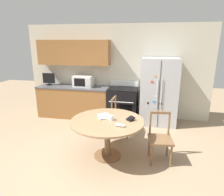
% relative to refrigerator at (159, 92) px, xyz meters
% --- Properties ---
extents(ground_plane, '(14.00, 14.00, 0.00)m').
position_rel_refrigerator_xyz_m(ground_plane, '(-1.20, -2.24, -0.87)').
color(ground_plane, '#9E8466').
extents(back_wall, '(5.20, 0.44, 2.60)m').
position_rel_refrigerator_xyz_m(back_wall, '(-1.50, 0.35, 0.57)').
color(back_wall, beige).
rests_on(back_wall, ground_plane).
extents(kitchen_counter, '(2.07, 0.64, 0.90)m').
position_rel_refrigerator_xyz_m(kitchen_counter, '(-2.38, 0.05, -0.42)').
color(kitchen_counter, '#936033').
rests_on(kitchen_counter, ground_plane).
extents(refrigerator, '(0.94, 0.71, 1.74)m').
position_rel_refrigerator_xyz_m(refrigerator, '(0.00, 0.00, 0.00)').
color(refrigerator, '#B2B5BA').
rests_on(refrigerator, ground_plane).
extents(oven_range, '(0.78, 0.68, 1.08)m').
position_rel_refrigerator_xyz_m(oven_range, '(-0.95, 0.02, -0.40)').
color(oven_range, black).
rests_on(oven_range, ground_plane).
extents(microwave, '(0.54, 0.36, 0.31)m').
position_rel_refrigerator_xyz_m(microwave, '(-2.09, 0.09, 0.18)').
color(microwave, white).
rests_on(microwave, kitchen_counter).
extents(countertop_tv, '(0.36, 0.16, 0.35)m').
position_rel_refrigerator_xyz_m(countertop_tv, '(-3.15, 0.10, 0.21)').
color(countertop_tv, black).
rests_on(countertop_tv, kitchen_counter).
extents(dining_table, '(1.36, 1.36, 0.74)m').
position_rel_refrigerator_xyz_m(dining_table, '(-0.97, -1.85, -0.25)').
color(dining_table, '#997551').
rests_on(dining_table, ground_plane).
extents(dining_chair_far, '(0.45, 0.45, 0.90)m').
position_rel_refrigerator_xyz_m(dining_chair_far, '(-0.87, -0.88, -0.44)').
color(dining_chair_far, brown).
rests_on(dining_chair_far, ground_plane).
extents(dining_chair_right, '(0.47, 0.47, 0.90)m').
position_rel_refrigerator_xyz_m(dining_chair_right, '(0.00, -1.80, -0.44)').
color(dining_chair_right, brown).
rests_on(dining_chair_right, ground_plane).
extents(candle_glass, '(0.08, 0.08, 0.09)m').
position_rel_refrigerator_xyz_m(candle_glass, '(-0.89, -1.83, -0.09)').
color(candle_glass, silver).
rests_on(candle_glass, dining_table).
extents(folded_napkin, '(0.16, 0.07, 0.05)m').
position_rel_refrigerator_xyz_m(folded_napkin, '(-0.69, -2.09, -0.10)').
color(folded_napkin, silver).
rests_on(folded_napkin, dining_table).
extents(wallet, '(0.17, 0.17, 0.07)m').
position_rel_refrigerator_xyz_m(wallet, '(-0.55, -1.77, -0.10)').
color(wallet, black).
rests_on(wallet, dining_table).
extents(mail_stack, '(0.34, 0.37, 0.02)m').
position_rel_refrigerator_xyz_m(mail_stack, '(-1.06, -1.70, -0.12)').
color(mail_stack, white).
rests_on(mail_stack, dining_table).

